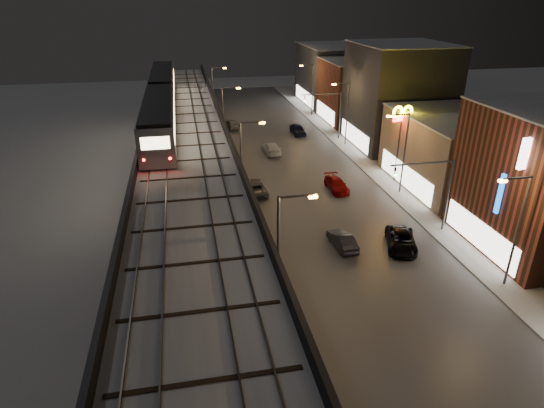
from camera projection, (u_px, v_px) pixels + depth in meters
road_surface at (308, 185)px, 52.62m from camera, size 17.00×120.00×0.06m
sidewalk_right at (388, 179)px, 54.37m from camera, size 4.00×120.00×0.14m
under_viaduct_pavement at (190, 195)px, 50.24m from camera, size 11.00×120.00×0.06m
elevated_viaduct at (187, 156)px, 45.07m from camera, size 9.00×100.00×6.30m
viaduct_trackbed at (186, 148)px, 44.86m from camera, size 8.40×100.00×0.32m
viaduct_parapet_streetside at (230, 141)px, 45.46m from camera, size 0.30×100.00×1.10m
viaduct_parapet_far at (140, 146)px, 43.92m from camera, size 0.30×100.00×1.10m
building_c at (457, 151)px, 51.16m from camera, size 12.20×15.20×8.16m
building_d at (398, 96)px, 64.11m from camera, size 12.20×13.20×14.16m
building_e at (360, 91)px, 77.39m from camera, size 12.20×12.20×10.16m
building_f at (334, 75)px, 89.62m from camera, size 12.20×16.20×11.16m
streetlight_left_1 at (282, 249)px, 29.47m from camera, size 2.57×0.28×9.00m
streetlight_right_1 at (516, 225)px, 32.50m from camera, size 2.56×0.28×9.00m
streetlight_left_2 at (244, 158)px, 45.47m from camera, size 2.57×0.28×9.00m
streetlight_right_2 at (403, 148)px, 48.50m from camera, size 2.56×0.28×9.00m
streetlight_left_3 at (225, 115)px, 61.46m from camera, size 2.57×0.28×9.00m
streetlight_right_3 at (346, 109)px, 64.49m from camera, size 2.56×0.28×9.00m
streetlight_left_4 at (214, 90)px, 77.46m from camera, size 2.57×0.28×9.00m
streetlight_right_4 at (311, 86)px, 80.49m from camera, size 2.56×0.28×9.00m
traffic_light_rig_a at (438, 187)px, 40.65m from camera, size 6.10×0.34×7.00m
traffic_light_rig_b at (333, 110)px, 67.31m from camera, size 6.10×0.34×7.00m
subway_train at (161, 99)px, 55.32m from camera, size 3.21×39.23×3.84m
car_near_white at (342, 241)px, 39.55m from camera, size 1.73×4.20×1.35m
car_mid_silver at (254, 187)px, 50.34m from camera, size 2.60×5.24×1.43m
car_mid_dark at (271, 149)px, 62.77m from camera, size 2.30×5.16×1.47m
car_far_white at (231, 124)px, 74.30m from camera, size 2.52×4.54×1.46m
car_onc_dark at (401, 241)px, 39.48m from camera, size 3.95×5.67×1.44m
car_onc_white at (337, 185)px, 51.08m from camera, size 1.95×4.67×1.35m
car_onc_red at (298, 130)px, 71.13m from camera, size 1.99×4.60×1.54m
sign_mcdonalds at (402, 122)px, 50.94m from camera, size 2.66×0.76×8.99m
sign_citgo at (529, 171)px, 33.25m from camera, size 2.32×0.39×11.04m
sign_carwash at (504, 200)px, 36.09m from camera, size 1.47×0.35×7.64m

